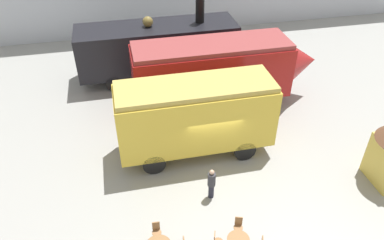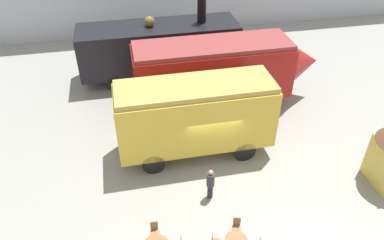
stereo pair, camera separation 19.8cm
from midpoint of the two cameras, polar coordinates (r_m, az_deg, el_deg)
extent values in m
plane|color=gray|center=(18.46, 3.09, -5.55)|extent=(80.00, 80.00, 0.00)
cube|color=black|center=(24.24, -4.81, 11.10)|extent=(9.97, 2.88, 2.79)
cylinder|color=black|center=(23.80, 1.74, 16.82)|extent=(0.54, 0.54, 1.90)
sphere|color=brown|center=(23.53, -6.26, 14.70)|extent=(0.64, 0.64, 0.64)
cylinder|color=black|center=(24.23, 2.89, 7.06)|extent=(1.01, 0.12, 1.01)
cylinder|color=black|center=(26.60, 1.43, 9.90)|extent=(1.01, 0.12, 1.01)
cylinder|color=black|center=(23.61, -11.39, 5.50)|extent=(1.01, 0.12, 1.01)
cylinder|color=black|center=(26.04, -11.65, 8.53)|extent=(1.01, 0.12, 1.01)
cube|color=maroon|center=(21.08, 3.34, 7.49)|extent=(8.71, 2.76, 2.83)
cone|color=maroon|center=(22.92, 16.51, 8.49)|extent=(1.96, 2.62, 2.62)
cube|color=brown|center=(20.39, 3.49, 11.27)|extent=(8.54, 2.54, 0.24)
cylinder|color=black|center=(21.59, 10.81, 2.69)|extent=(1.17, 0.12, 1.17)
cylinder|color=black|center=(23.67, 8.58, 6.16)|extent=(1.17, 0.12, 1.17)
cylinder|color=black|center=(20.36, -3.02, 1.09)|extent=(1.17, 0.12, 1.17)
cylinder|color=black|center=(22.56, -4.10, 4.87)|extent=(1.17, 0.12, 1.17)
cube|color=gold|center=(17.45, 0.80, 0.68)|extent=(7.27, 2.48, 2.90)
cube|color=tan|center=(16.58, 0.84, 5.09)|extent=(7.13, 2.28, 0.24)
cylinder|color=black|center=(18.07, 8.36, -4.81)|extent=(1.07, 0.12, 1.07)
cylinder|color=black|center=(19.80, 6.21, -0.43)|extent=(1.07, 0.12, 1.07)
cylinder|color=black|center=(17.30, -5.53, -6.75)|extent=(1.07, 0.12, 1.07)
cylinder|color=black|center=(19.10, -6.41, -2.01)|extent=(1.07, 0.12, 1.07)
cylinder|color=olive|center=(14.43, 7.15, -17.67)|extent=(0.84, 0.84, 0.03)
cylinder|color=black|center=(15.08, -5.25, -17.20)|extent=(0.06, 0.06, 0.42)
cylinder|color=olive|center=(14.90, -5.30, -16.68)|extent=(0.36, 0.36, 0.03)
cube|color=olive|center=(14.81, -5.40, -15.69)|extent=(0.29, 0.05, 0.42)
cylinder|color=black|center=(15.24, 7.09, -16.57)|extent=(0.06, 0.06, 0.42)
cylinder|color=olive|center=(15.06, 7.16, -16.05)|extent=(0.36, 0.36, 0.03)
cube|color=olive|center=(14.98, 7.24, -15.06)|extent=(0.29, 0.13, 0.42)
cube|color=olive|center=(14.44, 3.53, -17.48)|extent=(0.13, 0.29, 0.42)
cylinder|color=#262633|center=(16.34, 3.12, -10.73)|extent=(0.24, 0.24, 0.71)
cylinder|color=#333338|center=(15.85, 3.20, -9.07)|extent=(0.34, 0.34, 0.63)
sphere|color=tan|center=(15.56, 3.25, -7.98)|extent=(0.21, 0.21, 0.21)
camera|label=1|loc=(0.10, -89.69, 0.23)|focal=35.00mm
camera|label=2|loc=(0.10, 90.31, -0.23)|focal=35.00mm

